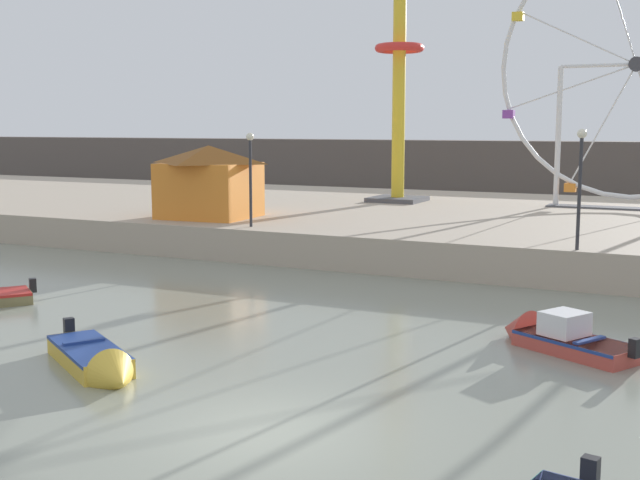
{
  "coord_description": "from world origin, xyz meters",
  "views": [
    {
      "loc": [
        7.04,
        -12.23,
        5.46
      ],
      "look_at": [
        -3.06,
        8.55,
        2.22
      ],
      "focal_mm": 45.77,
      "sensor_mm": 36.0,
      "label": 1
    }
  ],
  "objects": [
    {
      "name": "ground_plane",
      "position": [
        0.0,
        0.0,
        0.0
      ],
      "size": [
        240.0,
        240.0,
        0.0
      ],
      "primitive_type": "plane",
      "color": "gray"
    },
    {
      "name": "quay_promenade",
      "position": [
        0.0,
        26.75,
        0.68
      ],
      "size": [
        110.0,
        22.87,
        1.36
      ],
      "primitive_type": "cube",
      "color": "tan",
      "rests_on": "ground_plane"
    },
    {
      "name": "distant_town_skyline",
      "position": [
        0.0,
        47.98,
        2.2
      ],
      "size": [
        140.0,
        3.0,
        4.4
      ],
      "primitive_type": "cube",
      "color": "#564C47",
      "rests_on": "ground_plane"
    },
    {
      "name": "motorboat_faded_red",
      "position": [
        3.67,
        7.99,
        0.28
      ],
      "size": [
        3.87,
        2.86,
        1.37
      ],
      "rotation": [
        0.0,
        0.0,
        2.64
      ],
      "color": "#B24238",
      "rests_on": "ground_plane"
    },
    {
      "name": "motorboat_mustard_yellow",
      "position": [
        -5.12,
        1.43,
        0.24
      ],
      "size": [
        3.94,
        3.04,
        1.09
      ],
      "rotation": [
        0.0,
        0.0,
        5.72
      ],
      "color": "gold",
      "rests_on": "ground_plane"
    },
    {
      "name": "ferris_wheel_white_frame",
      "position": [
        3.24,
        30.75,
        8.23
      ],
      "size": [
        13.19,
        1.2,
        13.67
      ],
      "color": "silver",
      "rests_on": "quay_promenade"
    },
    {
      "name": "drop_tower_yellow_tower",
      "position": [
        -8.63,
        29.75,
        8.1
      ],
      "size": [
        2.8,
        2.8,
        14.89
      ],
      "color": "gold",
      "rests_on": "quay_promenade"
    },
    {
      "name": "carnival_booth_orange_canopy",
      "position": [
        -13.48,
        18.57,
        3.05
      ],
      "size": [
        4.46,
        4.12,
        3.24
      ],
      "rotation": [
        0.0,
        0.0,
        0.07
      ],
      "color": "orange",
      "rests_on": "quay_promenade"
    },
    {
      "name": "promenade_lamp_near",
      "position": [
        -10.05,
        16.44,
        3.88
      ],
      "size": [
        0.32,
        0.32,
        3.84
      ],
      "color": "#2D2D33",
      "rests_on": "quay_promenade"
    },
    {
      "name": "promenade_lamp_far",
      "position": [
        3.01,
        15.73,
        3.98
      ],
      "size": [
        0.32,
        0.32,
        4.01
      ],
      "color": "#2D2D33",
      "rests_on": "quay_promenade"
    }
  ]
}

